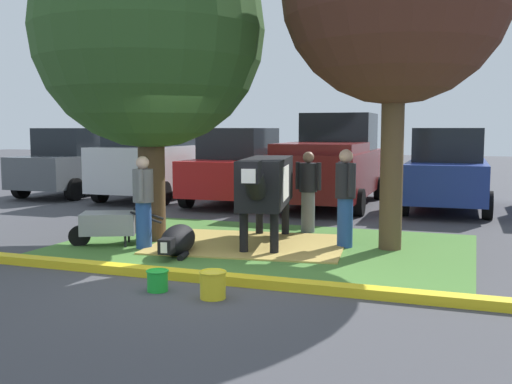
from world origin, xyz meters
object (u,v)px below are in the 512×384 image
wheelbarrow (108,224)px  person_visitor_far (308,190)px  person_handler (345,195)px  person_visitor_near (143,200)px  bucket_green (158,280)px  cow_holstein (265,183)px  calf_lying (178,240)px  shade_tree_left (149,33)px  suv_dark_grey (157,154)px  pickup_truck_maroon (333,163)px  hatchback_white (77,162)px  sedan_red (239,167)px  bucket_yellow (213,284)px  sedan_blue (447,170)px

wheelbarrow → person_visitor_far: bearing=40.2°
person_handler → person_visitor_near: (-3.12, -1.24, -0.06)m
bucket_green → person_visitor_far: bearing=82.1°
cow_holstein → wheelbarrow: bearing=-159.2°
calf_lying → person_visitor_near: person_visitor_near is taller
person_handler → wheelbarrow: 4.06m
shade_tree_left → suv_dark_grey: (-3.24, 5.93, -2.38)m
person_visitor_far → person_handler: bearing=-51.1°
person_visitor_far → pickup_truck_maroon: (-0.53, 4.43, 0.28)m
hatchback_white → shade_tree_left: bearing=-44.6°
calf_lying → shade_tree_left: bearing=136.0°
wheelbarrow → sedan_red: bearing=91.2°
shade_tree_left → person_visitor_far: 4.08m
bucket_yellow → hatchback_white: size_ratio=0.07×
calf_lying → bucket_green: bearing=-69.2°
sedan_red → wheelbarrow: bearing=-88.8°
wheelbarrow → sedan_blue: size_ratio=0.35×
hatchback_white → suv_dark_grey: (2.79, -0.02, 0.29)m
calf_lying → person_visitor_near: size_ratio=0.86×
person_handler → suv_dark_grey: size_ratio=0.36×
wheelbarrow → shade_tree_left: bearing=57.8°
person_visitor_near → sedan_blue: bearing=56.9°
shade_tree_left → wheelbarrow: 3.38m
hatchback_white → suv_dark_grey: bearing=-0.3°
sedan_red → calf_lying: bearing=-76.5°
cow_holstein → person_handler: person_handler is taller
calf_lying → bucket_yellow: bearing=-53.2°
wheelbarrow → sedan_red: size_ratio=0.35×
hatchback_white → sedan_red: 5.45m
calf_lying → wheelbarrow: bearing=170.3°
shade_tree_left → bucket_yellow: shade_tree_left is taller
person_visitor_near → person_visitor_far: size_ratio=0.99×
person_visitor_far → sedan_red: sedan_red is taller
cow_holstein → bucket_green: cow_holstein is taller
person_visitor_far → pickup_truck_maroon: size_ratio=0.29×
bucket_green → pickup_truck_maroon: size_ratio=0.05×
cow_holstein → sedan_blue: size_ratio=0.70×
cow_holstein → bucket_green: 3.34m
calf_lying → sedan_red: bearing=103.5°
cow_holstein → calf_lying: bearing=-131.0°
cow_holstein → sedan_red: 6.07m
calf_lying → hatchback_white: 9.90m
person_handler → bucket_green: 3.90m
bucket_green → cow_holstein: bearing=84.7°
bucket_green → bucket_yellow: 0.78m
wheelbarrow → bucket_green: size_ratio=5.59×
person_handler → bucket_green: bearing=-115.0°
hatchback_white → person_handler: bearing=-30.0°
person_visitor_far → sedan_blue: sedan_blue is taller
bucket_green → sedan_blue: 9.64m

